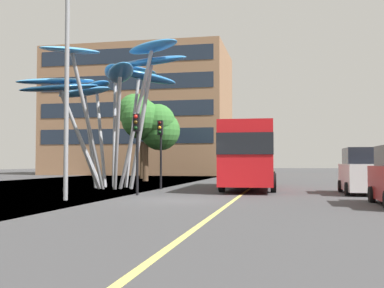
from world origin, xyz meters
TOP-DOWN VIEW (x-y plane):
  - ground at (-0.67, 0.00)m, footprint 120.00×240.00m
  - red_bus at (2.26, 8.21)m, footprint 3.04×10.26m
  - leaf_sculpture at (-5.68, 7.12)m, footprint 9.75×10.26m
  - traffic_light_kerb_near at (-2.39, 2.22)m, footprint 0.28×0.42m
  - traffic_light_kerb_far at (-2.59, 7.01)m, footprint 0.28×0.42m
  - car_parked_mid at (7.83, 5.12)m, footprint 2.04×4.25m
  - street_lamp at (-3.96, -1.00)m, footprint 1.43×0.44m
  - tree_pavement_near at (-6.66, 18.32)m, footprint 5.10×4.19m
  - tree_pavement_far at (-8.71, 23.96)m, footprint 4.50×5.02m
  - backdrop_building at (-14.27, 39.90)m, footprint 22.61×12.82m

SIDE VIEW (x-z plane):
  - ground at x=-0.67m, z-range -0.10..0.00m
  - car_parked_mid at x=7.83m, z-range -0.07..2.11m
  - red_bus at x=2.26m, z-range 0.17..3.89m
  - traffic_light_kerb_near at x=-2.39m, z-range 0.83..4.52m
  - traffic_light_kerb_far at x=-2.59m, z-range 0.85..4.68m
  - tree_pavement_near at x=-6.66m, z-range 1.26..8.43m
  - street_lamp at x=-3.96m, z-range 1.07..9.57m
  - tree_pavement_far at x=-8.71m, z-range 1.67..9.06m
  - leaf_sculpture at x=-5.68m, z-range 2.15..10.21m
  - backdrop_building at x=-14.27m, z-range 0.00..15.89m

